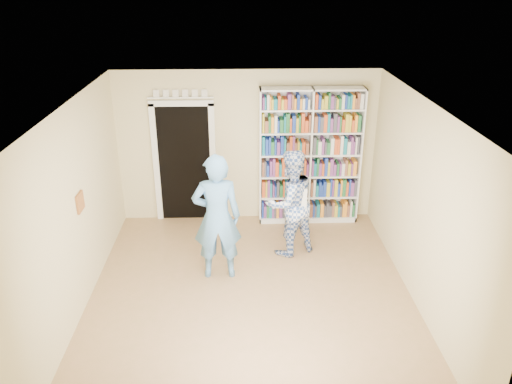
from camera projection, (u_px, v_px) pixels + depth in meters
floor at (251, 296)px, 6.99m from camera, size 5.00×5.00×0.00m
ceiling at (250, 107)px, 5.90m from camera, size 5.00×5.00×0.00m
wall_back at (247, 147)px, 8.73m from camera, size 4.50×0.00×4.50m
wall_left at (75, 212)px, 6.37m from camera, size 0.00×5.00×5.00m
wall_right at (422, 207)px, 6.51m from camera, size 0.00×5.00×5.00m
bookshelf at (310, 156)px, 8.67m from camera, size 1.76×0.33×2.42m
doorway at (184, 158)px, 8.74m from camera, size 1.10×0.08×2.43m
wall_art at (80, 202)px, 6.54m from camera, size 0.03×0.25×0.25m
man_blue at (217, 217)px, 7.11m from camera, size 0.72×0.49×1.91m
man_plaid at (290, 203)px, 7.76m from camera, size 1.05×0.96×1.73m
paper_sheet at (300, 199)px, 7.52m from camera, size 0.22×0.02×0.30m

